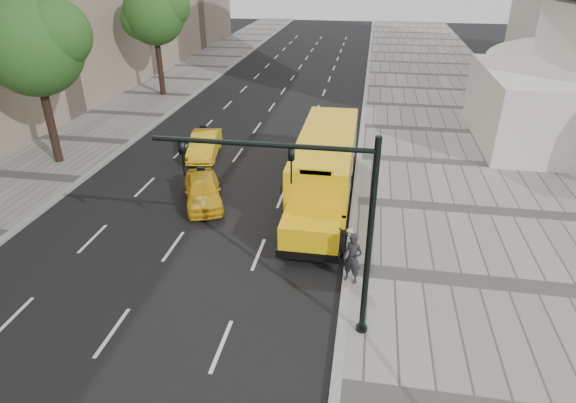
% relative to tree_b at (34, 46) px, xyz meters
% --- Properties ---
extents(ground, '(140.00, 140.00, 0.00)m').
position_rel_tree_b_xyz_m(ground, '(10.41, -2.10, -6.34)').
color(ground, black).
rests_on(ground, ground).
extents(sidewalk_museum, '(12.00, 140.00, 0.15)m').
position_rel_tree_b_xyz_m(sidewalk_museum, '(22.41, -2.10, -6.27)').
color(sidewalk_museum, gray).
rests_on(sidewalk_museum, ground).
extents(sidewalk_far, '(6.00, 140.00, 0.15)m').
position_rel_tree_b_xyz_m(sidewalk_far, '(-0.59, -2.10, -6.27)').
color(sidewalk_far, gray).
rests_on(sidewalk_far, ground).
extents(curb_museum, '(0.30, 140.00, 0.15)m').
position_rel_tree_b_xyz_m(curb_museum, '(16.41, -2.10, -6.27)').
color(curb_museum, gray).
rests_on(curb_museum, ground).
extents(curb_far, '(0.30, 140.00, 0.15)m').
position_rel_tree_b_xyz_m(curb_far, '(2.41, -2.10, -6.27)').
color(curb_far, gray).
rests_on(curb_far, ground).
extents(tree_b, '(5.54, 4.92, 8.76)m').
position_rel_tree_b_xyz_m(tree_b, '(0.00, 0.00, 0.00)').
color(tree_b, black).
rests_on(tree_b, ground).
extents(tree_c, '(5.25, 4.67, 8.68)m').
position_rel_tree_b_xyz_m(tree_c, '(-0.00, 14.69, 0.04)').
color(tree_c, black).
rests_on(tree_c, ground).
extents(school_bus, '(2.96, 11.56, 3.19)m').
position_rel_tree_b_xyz_m(school_bus, '(14.91, -1.59, -4.58)').
color(school_bus, yellow).
rests_on(school_bus, ground).
extents(taxi_near, '(3.00, 4.33, 1.37)m').
position_rel_tree_b_xyz_m(taxi_near, '(9.41, -3.29, -5.66)').
color(taxi_near, yellow).
rests_on(taxi_near, ground).
extents(taxi_far, '(2.09, 4.33, 1.37)m').
position_rel_tree_b_xyz_m(taxi_far, '(7.59, 2.46, -5.66)').
color(taxi_far, yellow).
rests_on(taxi_far, ground).
extents(pedestrian, '(0.80, 0.66, 1.89)m').
position_rel_tree_b_xyz_m(pedestrian, '(16.56, -8.40, -5.25)').
color(pedestrian, '#222228').
rests_on(pedestrian, sidewalk_museum).
extents(traffic_signal, '(6.18, 0.36, 6.40)m').
position_rel_tree_b_xyz_m(traffic_signal, '(15.60, -10.85, -2.25)').
color(traffic_signal, black).
rests_on(traffic_signal, ground).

